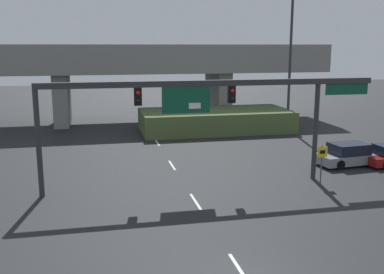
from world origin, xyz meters
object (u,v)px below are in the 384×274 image
at_px(parked_sedan_near_right, 350,155).
at_px(signal_gantry, 208,99).
at_px(speed_limit_sign, 322,159).
at_px(highway_light_pole_near, 291,45).

bearing_deg(parked_sedan_near_right, signal_gantry, -172.77).
bearing_deg(speed_limit_sign, parked_sedan_near_right, 41.45).
bearing_deg(parked_sedan_near_right, speed_limit_sign, -144.39).
bearing_deg(highway_light_pole_near, signal_gantry, -127.11).
xyz_separation_m(speed_limit_sign, highway_light_pole_near, (5.24, 16.48, 6.32)).
distance_m(signal_gantry, highway_light_pole_near, 19.57).
bearing_deg(signal_gantry, parked_sedan_near_right, 13.06).
xyz_separation_m(speed_limit_sign, parked_sedan_near_right, (3.89, 3.43, -0.78)).
relative_size(signal_gantry, parked_sedan_near_right, 4.00).
height_order(highway_light_pole_near, parked_sedan_near_right, highway_light_pole_near).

